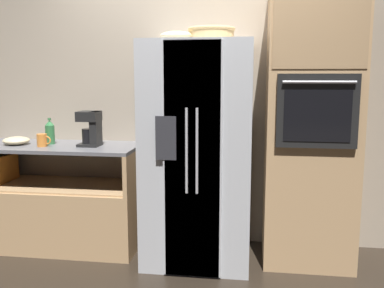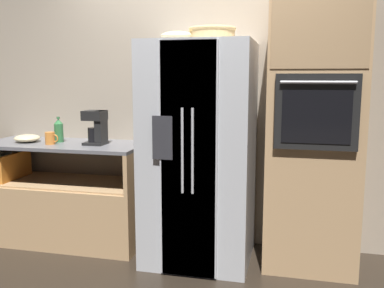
{
  "view_description": "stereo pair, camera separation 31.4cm",
  "coord_description": "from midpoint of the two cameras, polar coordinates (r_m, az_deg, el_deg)",
  "views": [
    {
      "loc": [
        0.52,
        -3.38,
        1.52
      ],
      "look_at": [
        0.05,
        -0.04,
        0.99
      ],
      "focal_mm": 40.0,
      "sensor_mm": 36.0,
      "label": 1
    },
    {
      "loc": [
        0.83,
        -3.32,
        1.52
      ],
      "look_at": [
        0.05,
        -0.04,
        0.99
      ],
      "focal_mm": 40.0,
      "sensor_mm": 36.0,
      "label": 2
    }
  ],
  "objects": [
    {
      "name": "coffee_maker",
      "position": [
        3.81,
        -15.6,
        2.14
      ],
      "size": [
        0.18,
        0.17,
        0.3
      ],
      "color": "black",
      "rests_on": "counter_left"
    },
    {
      "name": "fruit_bowl",
      "position": [
        3.44,
        -4.75,
        14.16
      ],
      "size": [
        0.26,
        0.26,
        0.08
      ],
      "color": "beige",
      "rests_on": "refrigerator"
    },
    {
      "name": "mug",
      "position": [
        3.94,
        -21.52,
        0.46
      ],
      "size": [
        0.12,
        0.09,
        0.11
      ],
      "color": "orange",
      "rests_on": "counter_left"
    },
    {
      "name": "counter_left",
      "position": [
        4.14,
        -19.67,
        -8.18
      ],
      "size": [
        1.48,
        0.64,
        0.92
      ],
      "color": "tan",
      "rests_on": "ground_plane"
    },
    {
      "name": "wall_oven",
      "position": [
        3.52,
        13.09,
        2.06
      ],
      "size": [
        0.71,
        0.68,
        2.21
      ],
      "color": "tan",
      "rests_on": "ground_plane"
    },
    {
      "name": "ground_plane",
      "position": [
        3.74,
        -3.12,
        -15.01
      ],
      "size": [
        20.0,
        20.0,
        0.0
      ],
      "primitive_type": "plane",
      "color": "black"
    },
    {
      "name": "wall_back",
      "position": [
        3.89,
        -1.89,
        7.24
      ],
      "size": [
        12.0,
        0.06,
        2.8
      ],
      "color": "tan",
      "rests_on": "ground_plane"
    },
    {
      "name": "refrigerator",
      "position": [
        3.5,
        -1.64,
        -1.26
      ],
      "size": [
        0.86,
        0.83,
        1.79
      ],
      "color": "silver",
      "rests_on": "ground_plane"
    },
    {
      "name": "bottle_tall",
      "position": [
        4.06,
        -20.55,
        1.49
      ],
      "size": [
        0.08,
        0.08,
        0.23
      ],
      "color": "#33723F",
      "rests_on": "counter_left"
    },
    {
      "name": "wicker_basket",
      "position": [
        3.45,
        -0.07,
        14.49
      ],
      "size": [
        0.37,
        0.37,
        0.11
      ],
      "color": "tan",
      "rests_on": "refrigerator"
    },
    {
      "name": "mixing_bowl",
      "position": [
        4.15,
        -24.43,
        0.4
      ],
      "size": [
        0.23,
        0.23,
        0.07
      ],
      "color": "beige",
      "rests_on": "counter_left"
    }
  ]
}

